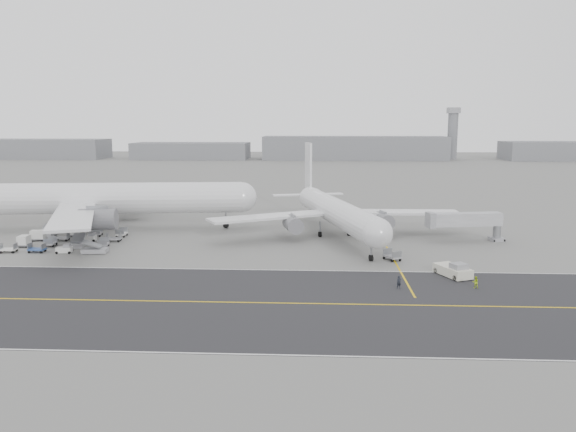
{
  "coord_description": "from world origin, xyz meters",
  "views": [
    {
      "loc": [
        17.17,
        -85.01,
        22.23
      ],
      "look_at": [
        12.25,
        12.0,
        6.03
      ],
      "focal_mm": 35.0,
      "sensor_mm": 36.0,
      "label": 1
    }
  ],
  "objects_px": {
    "ground_crew_a": "(399,282)",
    "ground_crew_b": "(475,282)",
    "pushback_tug": "(453,270)",
    "airliner_a": "(98,198)",
    "airliner_b": "(335,211)",
    "control_tower": "(453,133)",
    "jet_bridge": "(465,221)"
  },
  "relations": [
    {
      "from": "control_tower",
      "to": "ground_crew_b",
      "type": "bearing_deg",
      "value": -102.52
    },
    {
      "from": "airliner_a",
      "to": "airliner_b",
      "type": "height_order",
      "value": "airliner_a"
    },
    {
      "from": "airliner_b",
      "to": "jet_bridge",
      "type": "height_order",
      "value": "airliner_b"
    },
    {
      "from": "control_tower",
      "to": "airliner_b",
      "type": "bearing_deg",
      "value": -108.16
    },
    {
      "from": "ground_crew_a",
      "to": "pushback_tug",
      "type": "bearing_deg",
      "value": 22.2
    },
    {
      "from": "airliner_b",
      "to": "ground_crew_b",
      "type": "distance_m",
      "value": 38.78
    },
    {
      "from": "jet_bridge",
      "to": "ground_crew_a",
      "type": "relative_size",
      "value": 8.57
    },
    {
      "from": "pushback_tug",
      "to": "airliner_a",
      "type": "bearing_deg",
      "value": 129.5
    },
    {
      "from": "control_tower",
      "to": "airliner_a",
      "type": "relative_size",
      "value": 0.47
    },
    {
      "from": "airliner_a",
      "to": "ground_crew_a",
      "type": "xyz_separation_m",
      "value": [
        56.76,
        -39.63,
        -5.73
      ]
    },
    {
      "from": "jet_bridge",
      "to": "airliner_b",
      "type": "bearing_deg",
      "value": 161.96
    },
    {
      "from": "ground_crew_a",
      "to": "ground_crew_b",
      "type": "relative_size",
      "value": 1.08
    },
    {
      "from": "airliner_b",
      "to": "ground_crew_a",
      "type": "height_order",
      "value": "airliner_b"
    },
    {
      "from": "jet_bridge",
      "to": "ground_crew_b",
      "type": "xyz_separation_m",
      "value": [
        -6.38,
        -30.51,
        -3.13
      ]
    },
    {
      "from": "pushback_tug",
      "to": "control_tower",
      "type": "bearing_deg",
      "value": 53.19
    },
    {
      "from": "control_tower",
      "to": "airliner_a",
      "type": "height_order",
      "value": "control_tower"
    },
    {
      "from": "airliner_a",
      "to": "ground_crew_b",
      "type": "distance_m",
      "value": 77.84
    },
    {
      "from": "airliner_b",
      "to": "jet_bridge",
      "type": "relative_size",
      "value": 3.29
    },
    {
      "from": "control_tower",
      "to": "jet_bridge",
      "type": "distance_m",
      "value": 251.01
    },
    {
      "from": "pushback_tug",
      "to": "jet_bridge",
      "type": "distance_m",
      "value": 26.19
    },
    {
      "from": "pushback_tug",
      "to": "jet_bridge",
      "type": "height_order",
      "value": "jet_bridge"
    },
    {
      "from": "airliner_b",
      "to": "pushback_tug",
      "type": "distance_m",
      "value": 33.0
    },
    {
      "from": "control_tower",
      "to": "ground_crew_b",
      "type": "xyz_separation_m",
      "value": [
        -61.1,
        -275.18,
        -15.43
      ]
    },
    {
      "from": "ground_crew_a",
      "to": "ground_crew_b",
      "type": "xyz_separation_m",
      "value": [
        10.42,
        0.76,
        -0.06
      ]
    },
    {
      "from": "control_tower",
      "to": "airliner_a",
      "type": "bearing_deg",
      "value": -118.5
    },
    {
      "from": "airliner_b",
      "to": "ground_crew_b",
      "type": "height_order",
      "value": "airliner_b"
    },
    {
      "from": "airliner_a",
      "to": "pushback_tug",
      "type": "distance_m",
      "value": 73.7
    },
    {
      "from": "pushback_tug",
      "to": "jet_bridge",
      "type": "relative_size",
      "value": 0.51
    },
    {
      "from": "airliner_b",
      "to": "pushback_tug",
      "type": "relative_size",
      "value": 6.46
    },
    {
      "from": "airliner_a",
      "to": "airliner_b",
      "type": "distance_m",
      "value": 49.47
    },
    {
      "from": "airliner_a",
      "to": "pushback_tug",
      "type": "height_order",
      "value": "airliner_a"
    },
    {
      "from": "airliner_a",
      "to": "ground_crew_b",
      "type": "bearing_deg",
      "value": -126.32
    }
  ]
}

